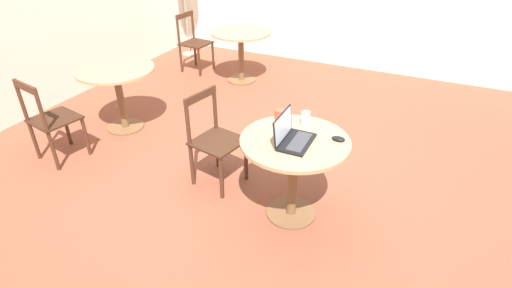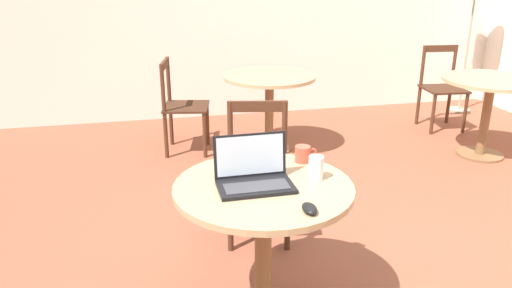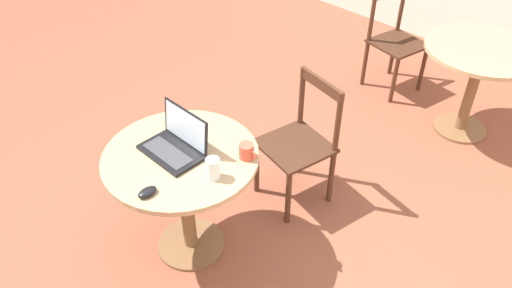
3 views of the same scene
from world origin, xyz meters
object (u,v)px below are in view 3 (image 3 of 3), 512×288
laptop (176,144)px  mouse (147,192)px  chair_near_back (300,143)px  drinking_glass (213,168)px  cafe_table_far (479,66)px  cafe_table_near (183,176)px  chair_far_left (394,41)px  mug (247,151)px

laptop → mouse: size_ratio=3.43×
chair_near_back → drinking_glass: 0.87m
laptop → mouse: (0.17, -0.30, -0.03)m
cafe_table_far → mouse: 2.62m
cafe_table_near → drinking_glass: size_ratio=7.26×
cafe_table_far → cafe_table_near: bearing=-104.6°
cafe_table_near → laptop: laptop is taller
cafe_table_near → chair_near_back: bearing=79.0°
chair_far_left → mouse: bearing=-83.3°
chair_near_back → chair_far_left: bearing=102.3°
cafe_table_near → chair_far_left: 2.44m
drinking_glass → chair_far_left: bearing=100.5°
cafe_table_far → mug: size_ratio=7.20×
mug → laptop: bearing=-143.6°
chair_near_back → mouse: size_ratio=8.57×
mug → drinking_glass: bearing=-92.3°
chair_far_left → chair_near_back: bearing=-77.7°
cafe_table_near → mouse: size_ratio=8.31×
cafe_table_far → laptop: 2.36m
cafe_table_far → laptop: laptop is taller
laptop → drinking_glass: bearing=0.3°
cafe_table_far → mouse: (-0.47, -2.57, 0.17)m
mug → cafe_table_far: bearing=80.8°
cafe_table_near → mouse: 0.36m
drinking_glass → laptop: bearing=-179.7°
cafe_table_near → drinking_glass: (0.25, 0.01, 0.21)m
chair_near_back → mug: (0.11, -0.57, 0.33)m
chair_far_left → cafe_table_near: bearing=-85.4°
chair_near_back → laptop: laptop is taller
laptop → drinking_glass: (0.30, 0.00, 0.01)m
cafe_table_far → chair_near_back: size_ratio=0.97×
cafe_table_near → mug: bearing=41.6°
mouse → drinking_glass: size_ratio=0.87×
cafe_table_far → drinking_glass: drinking_glass is taller
chair_near_back → mug: 0.67m
mouse → mug: bearing=75.3°
cafe_table_far → chair_far_left: 0.82m
mouse → drinking_glass: bearing=66.9°
chair_near_back → drinking_glass: chair_near_back is taller
cafe_table_near → laptop: 0.20m
cafe_table_near → cafe_table_far: size_ratio=1.00×
laptop → mug: (0.31, 0.23, -0.00)m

